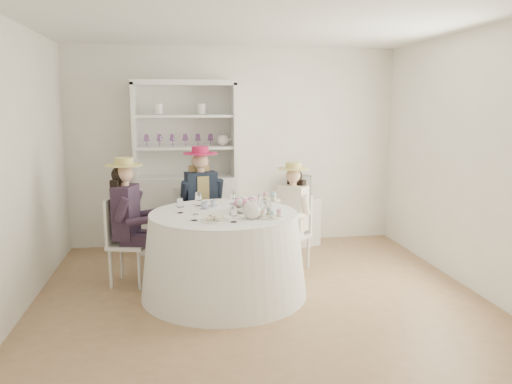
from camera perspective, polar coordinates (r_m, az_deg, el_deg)
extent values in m
plane|color=#8E6947|center=(5.29, 0.17, -11.46)|extent=(4.50, 4.50, 0.00)
plane|color=white|center=(4.98, 0.19, 18.82)|extent=(4.50, 4.50, 0.00)
plane|color=silver|center=(6.93, -2.44, 5.14)|extent=(4.50, 0.00, 4.50)
plane|color=silver|center=(3.02, 6.17, -1.23)|extent=(4.50, 0.00, 4.50)
plane|color=silver|center=(5.11, -25.59, 2.44)|extent=(0.00, 4.50, 4.50)
plane|color=silver|center=(5.76, 22.92, 3.37)|extent=(0.00, 4.50, 4.50)
cone|color=white|center=(5.16, -3.67, -7.12)|extent=(1.69, 1.69, 0.84)
cylinder|color=white|center=(5.05, -3.73, -2.46)|extent=(1.49, 1.49, 0.02)
cube|color=silver|center=(6.77, -7.89, -2.38)|extent=(1.35, 0.57, 0.99)
cube|color=silver|center=(6.84, -8.15, 7.08)|extent=(1.32, 0.11, 1.21)
cube|color=silver|center=(6.62, -8.25, 12.23)|extent=(1.35, 0.57, 0.07)
cube|color=silver|center=(6.64, -13.68, 6.81)|extent=(0.07, 0.50, 1.21)
cube|color=silver|center=(6.66, -2.57, 7.09)|extent=(0.07, 0.50, 1.21)
cube|color=silver|center=(6.64, -8.07, 5.08)|extent=(1.26, 0.51, 0.03)
cube|color=silver|center=(6.62, -8.16, 8.60)|extent=(1.26, 0.51, 0.03)
sphere|color=white|center=(6.66, -3.79, 5.93)|extent=(0.15, 0.15, 0.15)
cube|color=silver|center=(7.00, 5.02, -3.31)|extent=(0.54, 0.54, 0.66)
cylinder|color=black|center=(6.91, 5.08, 0.59)|extent=(0.40, 0.40, 0.31)
cube|color=silver|center=(5.58, -14.28, -5.86)|extent=(0.48, 0.48, 0.04)
cylinder|color=silver|center=(5.45, -13.19, -8.67)|extent=(0.04, 0.04, 0.43)
cylinder|color=silver|center=(5.73, -12.15, -7.69)|extent=(0.04, 0.04, 0.43)
cylinder|color=silver|center=(5.56, -16.28, -8.44)|extent=(0.04, 0.04, 0.43)
cylinder|color=silver|center=(5.84, -15.11, -7.50)|extent=(0.04, 0.04, 0.43)
cube|color=silver|center=(5.58, -16.10, -3.13)|extent=(0.13, 0.37, 0.49)
cube|color=black|center=(5.50, -14.64, -2.20)|extent=(0.28, 0.39, 0.57)
cube|color=black|center=(5.44, -13.47, -5.37)|extent=(0.36, 0.21, 0.12)
cylinder|color=black|center=(5.48, -11.98, -8.42)|extent=(0.10, 0.10, 0.45)
cylinder|color=black|center=(5.28, -15.05, -1.94)|extent=(0.19, 0.13, 0.27)
cube|color=black|center=(5.60, -12.87, -4.91)|extent=(0.36, 0.21, 0.12)
cylinder|color=black|center=(5.64, -11.42, -7.86)|extent=(0.10, 0.10, 0.45)
cylinder|color=black|center=(5.66, -13.57, -1.10)|extent=(0.19, 0.13, 0.27)
cylinder|color=#D8A889|center=(5.44, -14.78, 0.94)|extent=(0.09, 0.09, 0.08)
sphere|color=#D8A889|center=(5.43, -14.83, 2.06)|extent=(0.19, 0.19, 0.19)
sphere|color=black|center=(5.45, -15.26, 1.91)|extent=(0.19, 0.19, 0.19)
cube|color=black|center=(5.49, -15.48, -0.47)|extent=(0.14, 0.25, 0.37)
cylinder|color=tan|center=(5.42, -14.87, 2.99)|extent=(0.39, 0.39, 0.01)
cylinder|color=tan|center=(5.41, -14.89, 3.40)|extent=(0.20, 0.20, 0.08)
cube|color=silver|center=(6.16, -6.17, -3.94)|extent=(0.49, 0.49, 0.04)
cylinder|color=silver|center=(6.03, -7.22, -6.57)|extent=(0.04, 0.04, 0.45)
cylinder|color=silver|center=(6.11, -4.24, -6.29)|extent=(0.04, 0.04, 0.45)
cylinder|color=silver|center=(6.33, -7.96, -5.78)|extent=(0.04, 0.04, 0.45)
cylinder|color=silver|center=(6.41, -5.11, -5.52)|extent=(0.04, 0.04, 0.45)
cube|color=silver|center=(6.27, -6.66, -1.12)|extent=(0.38, 0.11, 0.51)
cube|color=black|center=(6.10, -6.29, -0.45)|extent=(0.40, 0.28, 0.59)
cube|color=tan|center=(6.10, -6.29, -0.45)|extent=(0.19, 0.25, 0.51)
cube|color=black|center=(6.00, -6.72, -3.52)|extent=(0.20, 0.37, 0.12)
cylinder|color=black|center=(5.95, -6.31, -6.68)|extent=(0.10, 0.10, 0.47)
cylinder|color=black|center=(6.00, -8.14, 0.02)|extent=(0.13, 0.19, 0.28)
cube|color=black|center=(6.05, -5.04, -3.38)|extent=(0.20, 0.37, 0.12)
cylinder|color=black|center=(6.00, -4.61, -6.52)|extent=(0.10, 0.10, 0.47)
cylinder|color=black|center=(6.11, -4.29, 0.27)|extent=(0.13, 0.19, 0.28)
cylinder|color=#D8A889|center=(6.05, -6.35, 2.49)|extent=(0.09, 0.09, 0.08)
sphere|color=#D8A889|center=(6.04, -6.37, 3.54)|extent=(0.19, 0.19, 0.19)
sphere|color=tan|center=(6.08, -6.48, 3.45)|extent=(0.19, 0.19, 0.19)
cube|color=tan|center=(6.15, -6.52, 1.26)|extent=(0.26, 0.13, 0.39)
cylinder|color=#C11C51|center=(6.03, -6.38, 4.41)|extent=(0.41, 0.41, 0.01)
cylinder|color=#C11C51|center=(6.02, -6.39, 4.80)|extent=(0.20, 0.20, 0.08)
cube|color=silver|center=(5.91, 4.10, -5.01)|extent=(0.51, 0.51, 0.04)
cylinder|color=silver|center=(5.92, 2.13, -7.05)|extent=(0.03, 0.03, 0.40)
cylinder|color=silver|center=(5.78, 4.55, -7.53)|extent=(0.03, 0.03, 0.40)
cylinder|color=silver|center=(6.16, 3.63, -6.40)|extent=(0.03, 0.03, 0.40)
cylinder|color=silver|center=(6.02, 5.99, -6.83)|extent=(0.03, 0.03, 0.40)
cube|color=silver|center=(5.99, 4.95, -2.41)|extent=(0.26, 0.26, 0.45)
cube|color=white|center=(5.85, 4.23, -1.80)|extent=(0.36, 0.36, 0.53)
cube|color=white|center=(5.84, 2.86, -4.43)|extent=(0.30, 0.30, 0.11)
cylinder|color=white|center=(5.82, 2.16, -7.28)|extent=(0.09, 0.09, 0.42)
cylinder|color=white|center=(5.90, 2.50, -1.04)|extent=(0.17, 0.17, 0.25)
cube|color=white|center=(5.76, 4.23, -4.66)|extent=(0.30, 0.30, 0.11)
cylinder|color=white|center=(5.73, 3.53, -7.56)|extent=(0.09, 0.09, 0.42)
cylinder|color=white|center=(5.71, 5.65, -1.46)|extent=(0.17, 0.17, 0.25)
cylinder|color=#D8A889|center=(5.80, 4.27, 0.92)|extent=(0.08, 0.08, 0.07)
sphere|color=#D8A889|center=(5.78, 4.28, 1.90)|extent=(0.17, 0.17, 0.17)
sphere|color=black|center=(5.82, 4.49, 1.81)|extent=(0.17, 0.17, 0.17)
cube|color=black|center=(5.88, 4.62, -0.21)|extent=(0.21, 0.20, 0.34)
cylinder|color=tan|center=(5.77, 4.29, 2.70)|extent=(0.36, 0.36, 0.01)
cylinder|color=tan|center=(5.77, 4.30, 3.05)|extent=(0.18, 0.18, 0.07)
cube|color=silver|center=(6.47, -7.47, -3.57)|extent=(0.44, 0.44, 0.04)
cylinder|color=silver|center=(6.64, -5.94, -5.12)|extent=(0.03, 0.03, 0.42)
cylinder|color=silver|center=(6.69, -8.53, -5.07)|extent=(0.03, 0.03, 0.42)
cylinder|color=silver|center=(6.35, -6.27, -5.83)|extent=(0.03, 0.03, 0.42)
cylinder|color=silver|center=(6.40, -8.98, -5.78)|extent=(0.03, 0.03, 0.42)
cube|color=silver|center=(6.24, -7.76, -1.65)|extent=(0.36, 0.09, 0.48)
imported|color=white|center=(5.21, -5.89, -1.61)|extent=(0.11, 0.11, 0.07)
imported|color=white|center=(5.33, -4.88, -1.34)|extent=(0.08, 0.08, 0.07)
imported|color=white|center=(5.19, -1.36, -1.56)|extent=(0.12, 0.12, 0.08)
imported|color=white|center=(5.04, -1.43, -1.99)|extent=(0.28, 0.28, 0.06)
sphere|color=pink|center=(5.05, -0.38, -1.15)|extent=(0.08, 0.08, 0.08)
sphere|color=white|center=(5.09, -0.56, -1.07)|extent=(0.08, 0.08, 0.08)
sphere|color=pink|center=(5.11, -0.91, -1.03)|extent=(0.08, 0.08, 0.08)
sphere|color=white|center=(5.11, -1.33, -1.03)|extent=(0.08, 0.08, 0.08)
sphere|color=pink|center=(5.09, -1.69, -1.08)|extent=(0.08, 0.08, 0.08)
sphere|color=white|center=(5.06, -1.88, -1.15)|extent=(0.08, 0.08, 0.08)
sphere|color=pink|center=(5.02, -1.82, -1.23)|extent=(0.08, 0.08, 0.08)
sphere|color=white|center=(4.99, -1.55, -1.30)|extent=(0.08, 0.08, 0.08)
sphere|color=pink|center=(4.98, -1.13, -1.32)|extent=(0.08, 0.08, 0.08)
sphere|color=white|center=(4.99, -0.72, -1.29)|extent=(0.08, 0.08, 0.08)
sphere|color=pink|center=(5.02, -0.44, -1.23)|extent=(0.08, 0.08, 0.08)
sphere|color=white|center=(4.76, -0.46, -2.08)|extent=(0.18, 0.18, 0.18)
cylinder|color=white|center=(4.78, 0.85, -1.92)|extent=(0.11, 0.03, 0.09)
cylinder|color=white|center=(4.74, -0.46, -1.01)|extent=(0.04, 0.04, 0.02)
cylinder|color=white|center=(4.68, -4.72, -3.25)|extent=(0.26, 0.26, 0.01)
cube|color=beige|center=(4.65, -5.33, -3.04)|extent=(0.06, 0.04, 0.03)
cube|color=beige|center=(4.68, -4.72, -2.82)|extent=(0.07, 0.05, 0.03)
cube|color=beige|center=(4.70, -4.12, -2.89)|extent=(0.07, 0.07, 0.03)
cube|color=beige|center=(4.71, -5.01, -2.72)|extent=(0.07, 0.07, 0.03)
cube|color=beige|center=(4.64, -4.31, -3.06)|extent=(0.07, 0.07, 0.03)
cylinder|color=white|center=(4.81, 1.67, -2.85)|extent=(0.26, 0.26, 0.01)
cylinder|color=white|center=(4.80, 1.68, -1.94)|extent=(0.02, 0.02, 0.17)
cylinder|color=white|center=(4.78, 1.68, -0.94)|extent=(0.19, 0.19, 0.01)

